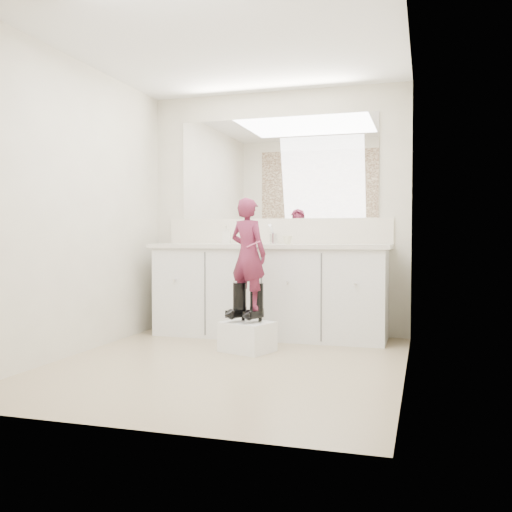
% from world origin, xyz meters
% --- Properties ---
extents(floor, '(3.00, 3.00, 0.00)m').
position_xyz_m(floor, '(0.00, 0.00, 0.00)').
color(floor, '#8A7E5A').
rests_on(floor, ground).
extents(ceiling, '(3.00, 3.00, 0.00)m').
position_xyz_m(ceiling, '(0.00, 0.00, 2.40)').
color(ceiling, white).
rests_on(ceiling, wall_back).
extents(wall_back, '(2.60, 0.00, 2.60)m').
position_xyz_m(wall_back, '(0.00, 1.50, 1.20)').
color(wall_back, '#BEB6A2').
rests_on(wall_back, floor).
extents(wall_front, '(2.60, 0.00, 2.60)m').
position_xyz_m(wall_front, '(0.00, -1.50, 1.20)').
color(wall_front, '#BEB6A2').
rests_on(wall_front, floor).
extents(wall_left, '(0.00, 3.00, 3.00)m').
position_xyz_m(wall_left, '(-1.30, 0.00, 1.20)').
color(wall_left, '#BEB6A2').
rests_on(wall_left, floor).
extents(wall_right, '(0.00, 3.00, 3.00)m').
position_xyz_m(wall_right, '(1.30, 0.00, 1.20)').
color(wall_right, '#BEB6A2').
rests_on(wall_right, floor).
extents(vanity_cabinet, '(2.20, 0.55, 0.85)m').
position_xyz_m(vanity_cabinet, '(0.00, 1.23, 0.42)').
color(vanity_cabinet, silver).
rests_on(vanity_cabinet, floor).
extents(countertop, '(2.28, 0.58, 0.04)m').
position_xyz_m(countertop, '(0.00, 1.21, 0.87)').
color(countertop, beige).
rests_on(countertop, vanity_cabinet).
extents(backsplash, '(2.28, 0.03, 0.25)m').
position_xyz_m(backsplash, '(0.00, 1.49, 1.02)').
color(backsplash, beige).
rests_on(backsplash, countertop).
extents(mirror, '(2.00, 0.02, 1.00)m').
position_xyz_m(mirror, '(0.00, 1.49, 1.64)').
color(mirror, white).
rests_on(mirror, wall_back).
extents(dot_panel, '(2.00, 0.01, 1.20)m').
position_xyz_m(dot_panel, '(0.00, -1.49, 1.65)').
color(dot_panel, '#472819').
rests_on(dot_panel, wall_front).
extents(faucet, '(0.08, 0.08, 0.10)m').
position_xyz_m(faucet, '(0.00, 1.38, 0.94)').
color(faucet, silver).
rests_on(faucet, countertop).
extents(cup, '(0.11, 0.11, 0.08)m').
position_xyz_m(cup, '(0.19, 1.17, 0.93)').
color(cup, beige).
rests_on(cup, countertop).
extents(soap_bottle, '(0.09, 0.10, 0.17)m').
position_xyz_m(soap_bottle, '(-0.42, 1.19, 0.98)').
color(soap_bottle, beige).
rests_on(soap_bottle, countertop).
extents(step_stool, '(0.48, 0.44, 0.25)m').
position_xyz_m(step_stool, '(0.01, 0.50, 0.12)').
color(step_stool, white).
rests_on(step_stool, floor).
extents(boot_left, '(0.19, 0.24, 0.32)m').
position_xyz_m(boot_left, '(-0.07, 0.52, 0.41)').
color(boot_left, black).
rests_on(boot_left, step_stool).
extents(boot_right, '(0.19, 0.24, 0.32)m').
position_xyz_m(boot_right, '(0.08, 0.52, 0.41)').
color(boot_right, black).
rests_on(boot_right, step_stool).
extents(toddler, '(0.40, 0.33, 0.93)m').
position_xyz_m(toddler, '(0.01, 0.52, 0.82)').
color(toddler, '#992F56').
rests_on(toddler, step_stool).
extents(toothbrush, '(0.13, 0.06, 0.06)m').
position_xyz_m(toothbrush, '(0.08, 0.44, 0.90)').
color(toothbrush, '#D75384').
rests_on(toothbrush, toddler).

